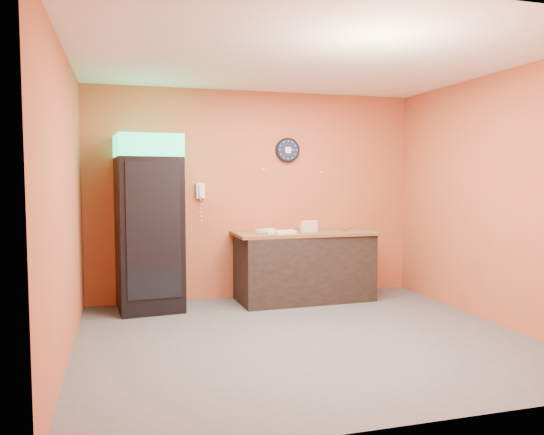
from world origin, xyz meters
name	(u,v)px	position (x,y,z in m)	size (l,w,h in m)	color
floor	(304,338)	(0.00, 0.00, 0.00)	(4.50, 4.50, 0.00)	#47474C
back_wall	(256,195)	(0.00, 2.00, 1.40)	(4.50, 0.02, 2.80)	#B54A33
left_wall	(65,204)	(-2.25, 0.00, 1.40)	(0.02, 4.00, 2.80)	#B54A33
right_wall	(495,199)	(2.25, 0.00, 1.40)	(0.02, 4.00, 2.80)	#B54A33
ceiling	(306,59)	(0.00, 0.00, 2.80)	(4.50, 4.00, 0.02)	white
beverage_cooler	(149,226)	(-1.46, 1.60, 1.05)	(0.82, 0.83, 2.15)	black
prep_counter	(304,267)	(0.56, 1.61, 0.44)	(1.76, 0.78, 0.88)	black
wall_clock	(288,150)	(0.44, 1.97, 2.01)	(0.34, 0.06, 0.34)	black
wall_phone	(200,191)	(-0.77, 1.95, 1.46)	(0.11, 0.10, 0.20)	white
butcher_paper	(304,233)	(0.56, 1.61, 0.90)	(1.87, 0.81, 0.04)	brown
sub_roll_stack	(309,226)	(0.60, 1.53, 1.00)	(0.25, 0.17, 0.15)	beige
wrapped_sandwich_left	(276,232)	(0.14, 1.49, 0.94)	(0.26, 0.10, 0.04)	silver
wrapped_sandwich_mid	(286,232)	(0.24, 1.41, 0.94)	(0.26, 0.10, 0.04)	silver
wrapped_sandwich_right	(266,230)	(0.06, 1.73, 0.94)	(0.27, 0.10, 0.04)	silver
kitchen_tool	(295,228)	(0.48, 1.78, 0.95)	(0.05, 0.05, 0.05)	silver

